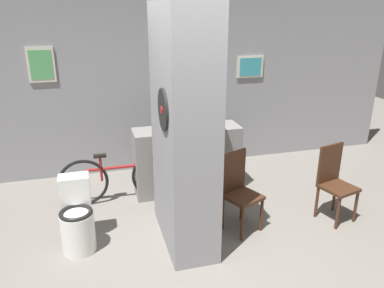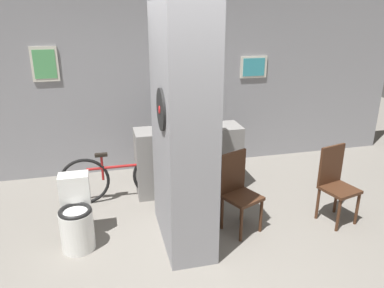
{
  "view_description": "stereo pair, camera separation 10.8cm",
  "coord_description": "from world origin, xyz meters",
  "px_view_note": "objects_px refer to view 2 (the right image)",
  "views": [
    {
      "loc": [
        -0.98,
        -2.95,
        2.43
      ],
      "look_at": [
        0.1,
        0.97,
        0.95
      ],
      "focal_mm": 35.0,
      "sensor_mm": 36.0,
      "label": 1
    },
    {
      "loc": [
        -0.88,
        -2.98,
        2.43
      ],
      "look_at": [
        0.1,
        0.97,
        0.95
      ],
      "focal_mm": 35.0,
      "sensor_mm": 36.0,
      "label": 2
    }
  ],
  "objects_px": {
    "chair_by_doorway": "(336,182)",
    "toilet": "(76,218)",
    "chair_near_pillar": "(238,189)",
    "bicycle": "(122,177)",
    "bottle_tall": "(182,122)"
  },
  "relations": [
    {
      "from": "chair_near_pillar",
      "to": "chair_by_doorway",
      "type": "bearing_deg",
      "value": -27.87
    },
    {
      "from": "chair_near_pillar",
      "to": "bicycle",
      "type": "distance_m",
      "value": 1.61
    },
    {
      "from": "toilet",
      "to": "bicycle",
      "type": "bearing_deg",
      "value": 60.03
    },
    {
      "from": "toilet",
      "to": "bicycle",
      "type": "relative_size",
      "value": 0.48
    },
    {
      "from": "toilet",
      "to": "bicycle",
      "type": "xyz_separation_m",
      "value": [
        0.54,
        0.93,
        0.0
      ]
    },
    {
      "from": "chair_by_doorway",
      "to": "bottle_tall",
      "type": "distance_m",
      "value": 2.03
    },
    {
      "from": "toilet",
      "to": "chair_near_pillar",
      "type": "xyz_separation_m",
      "value": [
        1.78,
        -0.08,
        0.16
      ]
    },
    {
      "from": "bottle_tall",
      "to": "bicycle",
      "type": "bearing_deg",
      "value": -179.31
    },
    {
      "from": "chair_near_pillar",
      "to": "bottle_tall",
      "type": "bearing_deg",
      "value": 89.15
    },
    {
      "from": "chair_by_doorway",
      "to": "toilet",
      "type": "bearing_deg",
      "value": 162.09
    },
    {
      "from": "chair_near_pillar",
      "to": "chair_by_doorway",
      "type": "relative_size",
      "value": 1.0
    },
    {
      "from": "chair_near_pillar",
      "to": "chair_by_doorway",
      "type": "height_order",
      "value": "same"
    },
    {
      "from": "chair_near_pillar",
      "to": "chair_by_doorway",
      "type": "distance_m",
      "value": 1.2
    },
    {
      "from": "toilet",
      "to": "bottle_tall",
      "type": "bearing_deg",
      "value": 34.66
    },
    {
      "from": "chair_near_pillar",
      "to": "bottle_tall",
      "type": "relative_size",
      "value": 3.1
    }
  ]
}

